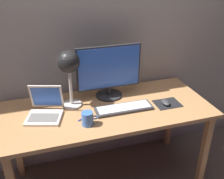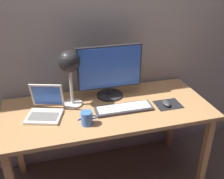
{
  "view_description": "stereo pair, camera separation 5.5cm",
  "coord_description": "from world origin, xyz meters",
  "px_view_note": "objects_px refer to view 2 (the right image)",
  "views": [
    {
      "loc": [
        -0.48,
        -1.65,
        1.77
      ],
      "look_at": [
        0.02,
        -0.05,
        0.92
      ],
      "focal_mm": 41.51,
      "sensor_mm": 36.0,
      "label": 1
    },
    {
      "loc": [
        -0.43,
        -1.67,
        1.77
      ],
      "look_at": [
        0.02,
        -0.05,
        0.92
      ],
      "focal_mm": 41.51,
      "sensor_mm": 36.0,
      "label": 2
    }
  ],
  "objects_px": {
    "desk_lamp": "(70,66)",
    "coffee_mug": "(87,118)",
    "keyboard_main": "(124,108)",
    "mouse": "(166,103)",
    "monitor": "(110,70)",
    "laptop": "(46,106)",
    "pen": "(85,116)"
  },
  "relations": [
    {
      "from": "pen",
      "to": "keyboard_main",
      "type": "bearing_deg",
      "value": 3.79
    },
    {
      "from": "laptop",
      "to": "pen",
      "type": "relative_size",
      "value": 2.24
    },
    {
      "from": "desk_lamp",
      "to": "coffee_mug",
      "type": "bearing_deg",
      "value": -78.27
    },
    {
      "from": "monitor",
      "to": "keyboard_main",
      "type": "relative_size",
      "value": 1.19
    },
    {
      "from": "keyboard_main",
      "to": "coffee_mug",
      "type": "height_order",
      "value": "coffee_mug"
    },
    {
      "from": "laptop",
      "to": "mouse",
      "type": "xyz_separation_m",
      "value": [
        0.91,
        -0.13,
        -0.04
      ]
    },
    {
      "from": "monitor",
      "to": "coffee_mug",
      "type": "distance_m",
      "value": 0.48
    },
    {
      "from": "desk_lamp",
      "to": "laptop",
      "type": "bearing_deg",
      "value": -159.13
    },
    {
      "from": "laptop",
      "to": "desk_lamp",
      "type": "bearing_deg",
      "value": 20.87
    },
    {
      "from": "pen",
      "to": "monitor",
      "type": "bearing_deg",
      "value": 46.11
    },
    {
      "from": "laptop",
      "to": "keyboard_main",
      "type": "bearing_deg",
      "value": -10.23
    },
    {
      "from": "monitor",
      "to": "mouse",
      "type": "height_order",
      "value": "monitor"
    },
    {
      "from": "desk_lamp",
      "to": "pen",
      "type": "relative_size",
      "value": 3.19
    },
    {
      "from": "keyboard_main",
      "to": "mouse",
      "type": "distance_m",
      "value": 0.34
    },
    {
      "from": "monitor",
      "to": "laptop",
      "type": "relative_size",
      "value": 1.67
    },
    {
      "from": "desk_lamp",
      "to": "pen",
      "type": "height_order",
      "value": "desk_lamp"
    },
    {
      "from": "desk_lamp",
      "to": "mouse",
      "type": "distance_m",
      "value": 0.8
    },
    {
      "from": "coffee_mug",
      "to": "laptop",
      "type": "bearing_deg",
      "value": 140.72
    },
    {
      "from": "monitor",
      "to": "keyboard_main",
      "type": "bearing_deg",
      "value": -79.5
    },
    {
      "from": "monitor",
      "to": "pen",
      "type": "height_order",
      "value": "monitor"
    },
    {
      "from": "monitor",
      "to": "keyboard_main",
      "type": "distance_m",
      "value": 0.33
    },
    {
      "from": "laptop",
      "to": "pen",
      "type": "bearing_deg",
      "value": -24.49
    },
    {
      "from": "keyboard_main",
      "to": "desk_lamp",
      "type": "distance_m",
      "value": 0.52
    },
    {
      "from": "coffee_mug",
      "to": "mouse",
      "type": "bearing_deg",
      "value": 7.82
    },
    {
      "from": "pen",
      "to": "coffee_mug",
      "type": "bearing_deg",
      "value": -92.42
    },
    {
      "from": "keyboard_main",
      "to": "monitor",
      "type": "bearing_deg",
      "value": 100.5
    },
    {
      "from": "keyboard_main",
      "to": "laptop",
      "type": "height_order",
      "value": "laptop"
    },
    {
      "from": "laptop",
      "to": "desk_lamp",
      "type": "distance_m",
      "value": 0.35
    },
    {
      "from": "laptop",
      "to": "monitor",
      "type": "bearing_deg",
      "value": 15.18
    },
    {
      "from": "monitor",
      "to": "coffee_mug",
      "type": "xyz_separation_m",
      "value": [
        -0.26,
        -0.36,
        -0.18
      ]
    },
    {
      "from": "monitor",
      "to": "mouse",
      "type": "xyz_separation_m",
      "value": [
        0.38,
        -0.27,
        -0.21
      ]
    },
    {
      "from": "mouse",
      "to": "laptop",
      "type": "bearing_deg",
      "value": 171.88
    }
  ]
}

